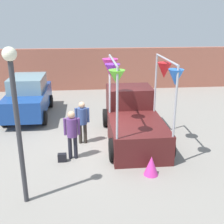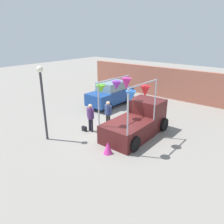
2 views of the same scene
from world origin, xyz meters
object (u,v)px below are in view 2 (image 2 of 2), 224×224
(folded_kite_bundle_magenta, at_px, (108,148))
(parked_car, at_px, (111,94))
(person_customer, at_px, (90,115))
(street_lamp, at_px, (42,93))
(handbag, at_px, (84,129))
(vendor_truck, at_px, (138,119))
(person_vendor, at_px, (108,112))

(folded_kite_bundle_magenta, bearing_deg, parked_car, 128.51)
(person_customer, bearing_deg, folded_kite_bundle_magenta, -28.17)
(street_lamp, bearing_deg, handbag, 68.72)
(vendor_truck, height_order, folded_kite_bundle_magenta, vendor_truck)
(street_lamp, bearing_deg, person_customer, 62.83)
(vendor_truck, relative_size, handbag, 14.59)
(vendor_truck, xyz_separation_m, street_lamp, (-3.36, -3.66, 1.68))
(vendor_truck, relative_size, person_customer, 2.46)
(person_vendor, bearing_deg, folded_kite_bundle_magenta, -49.97)
(vendor_truck, bearing_deg, folded_kite_bundle_magenta, -87.41)
(parked_car, xyz_separation_m, person_customer, (2.19, -4.45, 0.06))
(parked_car, height_order, handbag, parked_car)
(parked_car, xyz_separation_m, handbag, (1.84, -4.65, -0.80))
(handbag, bearing_deg, person_vendor, 63.59)
(handbag, relative_size, street_lamp, 0.07)
(person_vendor, height_order, handbag, person_vendor)
(vendor_truck, distance_m, person_vendor, 1.94)
(person_customer, distance_m, folded_kite_bundle_magenta, 2.77)
(person_customer, distance_m, handbag, 0.95)
(person_vendor, relative_size, street_lamp, 0.41)
(parked_car, height_order, folded_kite_bundle_magenta, parked_car)
(street_lamp, height_order, folded_kite_bundle_magenta, street_lamp)
(parked_car, relative_size, folded_kite_bundle_magenta, 6.67)
(person_customer, bearing_deg, street_lamp, -117.17)
(street_lamp, relative_size, folded_kite_bundle_magenta, 6.52)
(vendor_truck, height_order, handbag, vendor_truck)
(vendor_truck, distance_m, folded_kite_bundle_magenta, 2.79)
(folded_kite_bundle_magenta, bearing_deg, handbag, 158.56)
(person_customer, distance_m, street_lamp, 2.92)
(person_vendor, bearing_deg, person_customer, -105.66)
(vendor_truck, bearing_deg, street_lamp, -132.61)
(vendor_truck, relative_size, person_vendor, 2.54)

